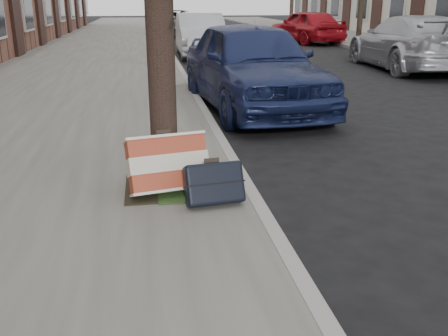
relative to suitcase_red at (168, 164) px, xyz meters
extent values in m
plane|color=black|center=(2.02, -1.05, -0.40)|extent=(120.00, 120.00, 0.00)
cube|color=gray|center=(-1.68, 13.95, -0.34)|extent=(5.00, 70.00, 0.12)
cube|color=slate|center=(9.82, 13.95, -0.34)|extent=(4.00, 70.00, 0.12)
cube|color=black|center=(0.02, 0.15, -0.27)|extent=(0.85, 0.85, 0.02)
cube|color=maroon|center=(0.00, 0.00, 0.00)|extent=(0.78, 0.54, 0.56)
cube|color=black|center=(0.38, -0.36, -0.08)|extent=(0.55, 0.37, 0.40)
imported|color=#18224C|center=(1.67, 4.17, 0.36)|extent=(2.20, 4.61, 1.52)
imported|color=#ADB1B6|center=(1.74, 12.82, 0.31)|extent=(1.55, 4.29, 1.41)
imported|color=#3D3E43|center=(1.67, 23.11, 0.26)|extent=(3.03, 5.06, 1.32)
imported|color=#A3A5AB|center=(6.98, 8.58, 0.33)|extent=(2.41, 5.14, 1.45)
imported|color=maroon|center=(6.91, 17.46, 0.32)|extent=(2.71, 4.51, 1.44)
camera|label=1|loc=(-0.17, -4.38, 1.43)|focal=40.00mm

